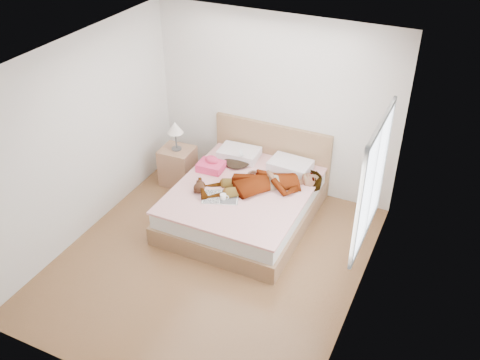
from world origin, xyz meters
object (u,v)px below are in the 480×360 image
(woman, at_px, (262,180))
(phone, at_px, (241,153))
(towel, at_px, (211,165))
(plush_toy, at_px, (199,187))
(nightstand, at_px, (178,163))
(bed, at_px, (246,199))
(magazine, at_px, (220,197))
(coffee_mug, at_px, (223,197))

(woman, height_order, phone, woman)
(towel, height_order, plush_toy, towel)
(nightstand, bearing_deg, bed, -14.54)
(nightstand, bearing_deg, plush_toy, -42.93)
(bed, bearing_deg, towel, 165.88)
(towel, bearing_deg, bed, -14.12)
(towel, height_order, magazine, towel)
(plush_toy, xyz_separation_m, nightstand, (-0.79, 0.73, -0.24))
(woman, relative_size, phone, 16.53)
(towel, bearing_deg, woman, -7.47)
(coffee_mug, bearing_deg, plush_toy, 172.61)
(towel, xyz_separation_m, plush_toy, (0.11, -0.55, -0.01))
(coffee_mug, height_order, plush_toy, plush_toy)
(towel, xyz_separation_m, coffee_mug, (0.50, -0.60, -0.03))
(towel, bearing_deg, nightstand, 165.08)
(woman, bearing_deg, coffee_mug, -69.03)
(phone, relative_size, plush_toy, 0.40)
(woman, xyz_separation_m, phone, (-0.50, 0.40, 0.08))
(woman, relative_size, bed, 0.82)
(towel, relative_size, plush_toy, 1.46)
(woman, height_order, nightstand, nightstand)
(towel, distance_m, coffee_mug, 0.78)
(plush_toy, distance_m, nightstand, 1.10)
(nightstand, bearing_deg, towel, -14.92)
(bed, bearing_deg, woman, 11.50)
(coffee_mug, bearing_deg, magazine, 152.90)
(woman, distance_m, phone, 0.65)
(coffee_mug, bearing_deg, phone, 100.52)
(towel, bearing_deg, plush_toy, -78.31)
(woman, relative_size, towel, 4.53)
(magazine, bearing_deg, plush_toy, 176.56)
(bed, height_order, towel, bed)
(magazine, bearing_deg, phone, 97.04)
(magazine, height_order, nightstand, nightstand)
(phone, bearing_deg, plush_toy, -139.44)
(phone, distance_m, plush_toy, 0.88)
(magazine, relative_size, plush_toy, 2.13)
(phone, distance_m, bed, 0.68)
(towel, distance_m, nightstand, 0.74)
(bed, xyz_separation_m, towel, (-0.61, 0.15, 0.31))
(bed, distance_m, coffee_mug, 0.54)
(phone, relative_size, towel, 0.27)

